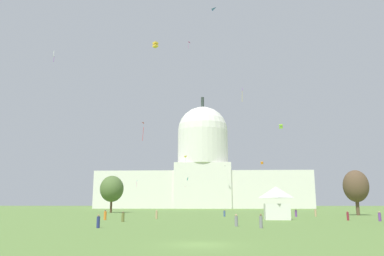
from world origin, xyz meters
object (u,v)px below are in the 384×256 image
tree_east_mid (356,186)px  person_grey_lawn_far_left (261,222)px  person_maroon_mid_right (348,216)px  person_tan_front_right (157,215)px  person_purple_front_left (296,213)px  person_purple_deep_crowd (380,217)px  kite_turquoise_low (188,179)px  kite_pink_low (184,187)px  capitol_building (203,172)px  kite_red_mid (142,125)px  person_orange_back_center (105,215)px  person_navy_back_right (98,222)px  kite_white_high (54,54)px  person_olive_back_left (123,217)px  kite_gold_high (155,45)px  kite_yellow_mid (185,157)px  kite_lime_low (281,126)px  kite_black_mid (224,167)px  tree_west_mid (112,189)px  person_denim_near_tree_east (224,213)px  kite_magenta_high (188,43)px  person_tan_front_center (316,213)px  kite_violet_high (242,92)px  kite_blue_high (211,10)px  event_tent (277,203)px  kite_orange_mid (262,163)px  kite_cyan_low (137,182)px

tree_east_mid → person_grey_lawn_far_left: size_ratio=6.61×
person_maroon_mid_right → person_tan_front_right: (-33.62, 4.80, 0.01)m
person_tan_front_right → person_purple_front_left: bearing=5.5°
person_purple_deep_crowd → kite_turquoise_low: 113.23m
person_purple_front_left → kite_pink_low: (-29.80, 77.32, 8.82)m
capitol_building → kite_red_mid: (-10.46, -137.70, -1.05)m
person_orange_back_center → person_navy_back_right: person_orange_back_center is taller
kite_white_high → person_navy_back_right: bearing=51.5°
person_olive_back_left → person_tan_front_right: bearing=93.4°
kite_gold_high → person_tan_front_right: bearing=-132.2°
tree_east_mid → kite_red_mid: kite_red_mid is taller
person_purple_deep_crowd → kite_turquoise_low: kite_turquoise_low is taller
kite_yellow_mid → kite_lime_low: bearing=-21.5°
kite_yellow_mid → person_maroon_mid_right: bearing=-17.0°
person_tan_front_right → kite_black_mid: size_ratio=1.00×
tree_west_mid → person_grey_lawn_far_left: 81.08m
tree_west_mid → person_purple_deep_crowd: tree_west_mid is taller
person_tan_front_right → person_navy_back_right: size_ratio=1.05×
person_navy_back_right → kite_white_high: 55.46m
person_purple_front_left → person_denim_near_tree_east: person_purple_front_left is taller
kite_magenta_high → kite_yellow_mid: bearing=-159.3°
person_maroon_mid_right → person_olive_back_left: bearing=175.0°
person_navy_back_right → person_tan_front_center: bearing=17.3°
person_maroon_mid_right → person_tan_front_right: 33.96m
tree_west_mid → kite_gold_high: kite_gold_high is taller
kite_red_mid → kite_violet_high: kite_violet_high is taller
person_maroon_mid_right → kite_blue_high: size_ratio=0.85×
kite_yellow_mid → kite_violet_high: bearing=-13.6°
person_maroon_mid_right → person_grey_lawn_far_left: bearing=-144.3°
kite_black_mid → tree_east_mid: bearing=-13.7°
person_grey_lawn_far_left → kite_red_mid: (-20.75, 33.36, 18.82)m
tree_west_mid → kite_violet_high: 50.37m
person_maroon_mid_right → kite_red_mid: size_ratio=0.41×
tree_east_mid → kite_yellow_mid: size_ratio=3.95×
event_tent → kite_orange_mid: size_ratio=3.98×
kite_pink_low → tree_west_mid: bearing=-20.2°
kite_turquoise_low → kite_black_mid: size_ratio=0.90×
person_purple_deep_crowd → person_olive_back_left: 41.82m
kite_white_high → kite_blue_high: bearing=127.2°
person_grey_lawn_far_left → kite_violet_high: size_ratio=0.39×
kite_magenta_high → person_olive_back_left: bearing=9.6°
person_grey_lawn_far_left → kite_turquoise_low: 126.16m
person_orange_back_center → kite_lime_low: kite_lime_low is taller
tree_west_mid → person_maroon_mid_right: 74.68m
person_maroon_mid_right → person_denim_near_tree_east: (-20.43, 18.07, -0.06)m
person_purple_front_left → kite_white_high: size_ratio=0.61×
person_tan_front_center → kite_lime_low: bearing=85.9°
person_navy_back_right → kite_cyan_low: (-18.68, 118.72, 11.23)m
person_purple_front_left → person_olive_back_left: bearing=87.5°
tree_west_mid → person_purple_front_left: bearing=-34.0°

